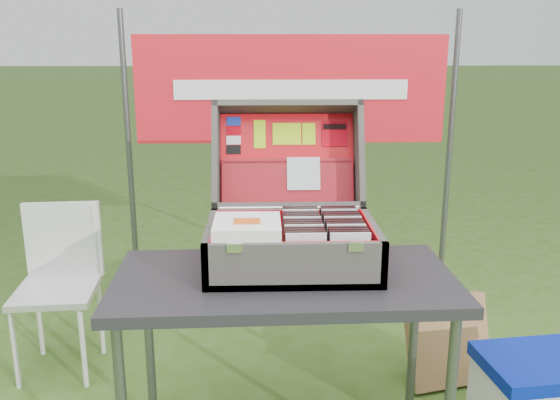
{
  "coord_description": "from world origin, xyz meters",
  "views": [
    {
      "loc": [
        -0.15,
        -1.99,
        1.53
      ],
      "look_at": [
        -0.09,
        0.1,
        0.98
      ],
      "focal_mm": 38.0,
      "sensor_mm": 36.0,
      "label": 1
    }
  ],
  "objects_px": {
    "table": "(284,371)",
    "suitcase": "(291,191)",
    "cardboard_box": "(448,341)",
    "chair": "(56,294)"
  },
  "relations": [
    {
      "from": "cardboard_box",
      "to": "table",
      "type": "bearing_deg",
      "value": -160.76
    },
    {
      "from": "table",
      "to": "suitcase",
      "type": "height_order",
      "value": "suitcase"
    },
    {
      "from": "suitcase",
      "to": "chair",
      "type": "relative_size",
      "value": 0.77
    },
    {
      "from": "table",
      "to": "cardboard_box",
      "type": "height_order",
      "value": "table"
    },
    {
      "from": "chair",
      "to": "cardboard_box",
      "type": "xyz_separation_m",
      "value": [
        1.82,
        -0.16,
        -0.19
      ]
    },
    {
      "from": "table",
      "to": "suitcase",
      "type": "distance_m",
      "value": 0.66
    },
    {
      "from": "chair",
      "to": "cardboard_box",
      "type": "height_order",
      "value": "chair"
    },
    {
      "from": "suitcase",
      "to": "chair",
      "type": "height_order",
      "value": "suitcase"
    },
    {
      "from": "table",
      "to": "cardboard_box",
      "type": "distance_m",
      "value": 0.94
    },
    {
      "from": "chair",
      "to": "cardboard_box",
      "type": "relative_size",
      "value": 1.92
    }
  ]
}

